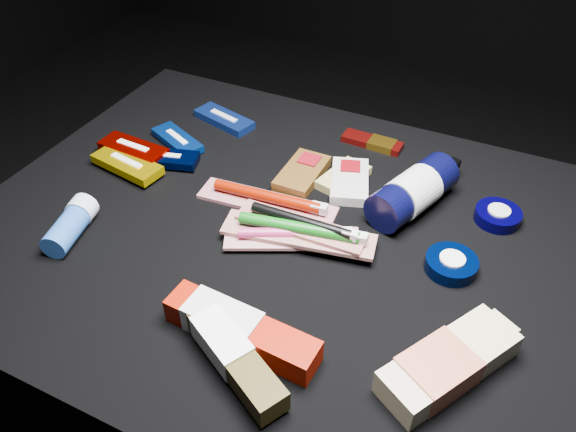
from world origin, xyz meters
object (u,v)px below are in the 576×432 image
at_px(lotion_bottle, 413,191).
at_px(bodywash_bottle, 446,365).
at_px(deodorant_stick, 71,225).
at_px(toothpaste_carton_red, 235,327).

relative_size(lotion_bottle, bodywash_bottle, 1.12).
height_order(lotion_bottle, deodorant_stick, lotion_bottle).
distance_m(lotion_bottle, bodywash_bottle, 0.32).
xyz_separation_m(deodorant_stick, toothpaste_carton_red, (0.33, -0.06, -0.00)).
relative_size(lotion_bottle, deodorant_stick, 1.93).
distance_m(lotion_bottle, deodorant_stick, 0.55).
bearing_deg(bodywash_bottle, toothpaste_carton_red, -136.21).
height_order(bodywash_bottle, toothpaste_carton_red, same).
bearing_deg(deodorant_stick, lotion_bottle, 19.51).
height_order(deodorant_stick, toothpaste_carton_red, deodorant_stick).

